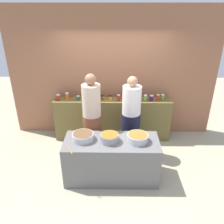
% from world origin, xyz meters
% --- Properties ---
extents(ground, '(12.00, 12.00, 0.00)m').
position_xyz_m(ground, '(0.00, 0.00, 0.00)').
color(ground, tan).
extents(storefront_wall, '(4.80, 0.12, 3.00)m').
position_xyz_m(storefront_wall, '(0.00, 1.45, 1.50)').
color(storefront_wall, '#996244').
rests_on(storefront_wall, ground).
extents(display_shelf, '(2.70, 0.36, 1.00)m').
position_xyz_m(display_shelf, '(0.00, 1.10, 0.50)').
color(display_shelf, brown).
rests_on(display_shelf, ground).
extents(prep_table, '(1.70, 0.70, 0.80)m').
position_xyz_m(prep_table, '(0.00, -0.30, 0.40)').
color(prep_table, slate).
rests_on(prep_table, ground).
extents(preserve_jar_0, '(0.09, 0.09, 0.14)m').
position_xyz_m(preserve_jar_0, '(-1.23, 1.06, 1.07)').
color(preserve_jar_0, '#A92419').
rests_on(preserve_jar_0, display_shelf).
extents(preserve_jar_1, '(0.09, 0.09, 0.15)m').
position_xyz_m(preserve_jar_1, '(-1.04, 1.13, 1.07)').
color(preserve_jar_1, '#D25C0E').
rests_on(preserve_jar_1, display_shelf).
extents(preserve_jar_2, '(0.08, 0.08, 0.10)m').
position_xyz_m(preserve_jar_2, '(-0.78, 1.08, 1.05)').
color(preserve_jar_2, '#26523C').
rests_on(preserve_jar_2, display_shelf).
extents(preserve_jar_3, '(0.09, 0.09, 0.13)m').
position_xyz_m(preserve_jar_3, '(-0.45, 1.04, 1.06)').
color(preserve_jar_3, '#A4250B').
rests_on(preserve_jar_3, display_shelf).
extents(preserve_jar_4, '(0.08, 0.08, 0.12)m').
position_xyz_m(preserve_jar_4, '(-0.35, 1.14, 1.06)').
color(preserve_jar_4, gold).
rests_on(preserve_jar_4, display_shelf).
extents(preserve_jar_5, '(0.09, 0.09, 0.10)m').
position_xyz_m(preserve_jar_5, '(-0.25, 1.11, 1.05)').
color(preserve_jar_5, '#84430B').
rests_on(preserve_jar_5, display_shelf).
extents(preserve_jar_6, '(0.07, 0.07, 0.10)m').
position_xyz_m(preserve_jar_6, '(-0.04, 1.10, 1.05)').
color(preserve_jar_6, gold).
rests_on(preserve_jar_6, display_shelf).
extents(preserve_jar_7, '(0.07, 0.07, 0.14)m').
position_xyz_m(preserve_jar_7, '(0.14, 1.04, 1.07)').
color(preserve_jar_7, '#AB2524').
rests_on(preserve_jar_7, display_shelf).
extents(preserve_jar_8, '(0.09, 0.09, 0.13)m').
position_xyz_m(preserve_jar_8, '(0.28, 1.16, 1.06)').
color(preserve_jar_8, red).
rests_on(preserve_jar_8, display_shelf).
extents(preserve_jar_9, '(0.07, 0.07, 0.11)m').
position_xyz_m(preserve_jar_9, '(0.42, 1.17, 1.06)').
color(preserve_jar_9, '#AA2726').
rests_on(preserve_jar_9, display_shelf).
extents(preserve_jar_10, '(0.07, 0.07, 0.12)m').
position_xyz_m(preserve_jar_10, '(0.55, 1.13, 1.06)').
color(preserve_jar_10, '#C1360E').
rests_on(preserve_jar_10, display_shelf).
extents(preserve_jar_11, '(0.09, 0.09, 0.13)m').
position_xyz_m(preserve_jar_11, '(0.74, 1.06, 1.06)').
color(preserve_jar_11, olive).
rests_on(preserve_jar_11, display_shelf).
extents(preserve_jar_12, '(0.09, 0.09, 0.13)m').
position_xyz_m(preserve_jar_12, '(0.87, 1.06, 1.06)').
color(preserve_jar_12, '#53114B').
rests_on(preserve_jar_12, display_shelf).
extents(preserve_jar_13, '(0.07, 0.07, 0.15)m').
position_xyz_m(preserve_jar_13, '(1.03, 1.06, 1.07)').
color(preserve_jar_13, maroon).
rests_on(preserve_jar_13, display_shelf).
extents(preserve_jar_14, '(0.08, 0.08, 0.13)m').
position_xyz_m(preserve_jar_14, '(1.14, 1.11, 1.06)').
color(preserve_jar_14, olive).
rests_on(preserve_jar_14, display_shelf).
extents(cooking_pot_left, '(0.38, 0.38, 0.13)m').
position_xyz_m(cooking_pot_left, '(-0.51, -0.26, 0.86)').
color(cooking_pot_left, '#B7B7BC').
rests_on(cooking_pot_left, prep_table).
extents(cooking_pot_center, '(0.32, 0.32, 0.15)m').
position_xyz_m(cooking_pot_center, '(-0.03, -0.32, 0.87)').
color(cooking_pot_center, gray).
rests_on(cooking_pot_center, prep_table).
extents(cooking_pot_right, '(0.37, 0.37, 0.14)m').
position_xyz_m(cooking_pot_right, '(0.46, -0.30, 0.87)').
color(cooking_pot_right, '#B7B7BC').
rests_on(cooking_pot_right, prep_table).
extents(wooden_spoon, '(0.17, 0.23, 0.02)m').
position_xyz_m(wooden_spoon, '(-0.70, -0.59, 0.80)').
color(wooden_spoon, '#9E703D').
rests_on(wooden_spoon, prep_table).
extents(cook_with_tongs, '(0.37, 0.37, 1.85)m').
position_xyz_m(cook_with_tongs, '(-0.39, 0.28, 0.84)').
color(cook_with_tongs, brown).
rests_on(cook_with_tongs, ground).
extents(cook_in_cap, '(0.39, 0.39, 1.74)m').
position_xyz_m(cook_in_cap, '(0.39, 0.49, 0.78)').
color(cook_in_cap, '#1B1B33').
rests_on(cook_in_cap, ground).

